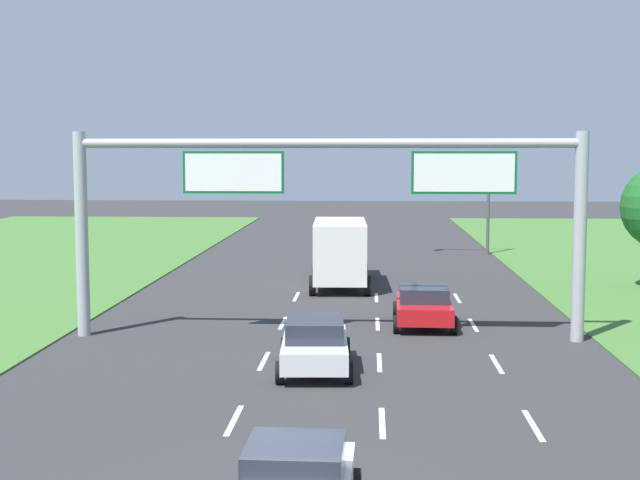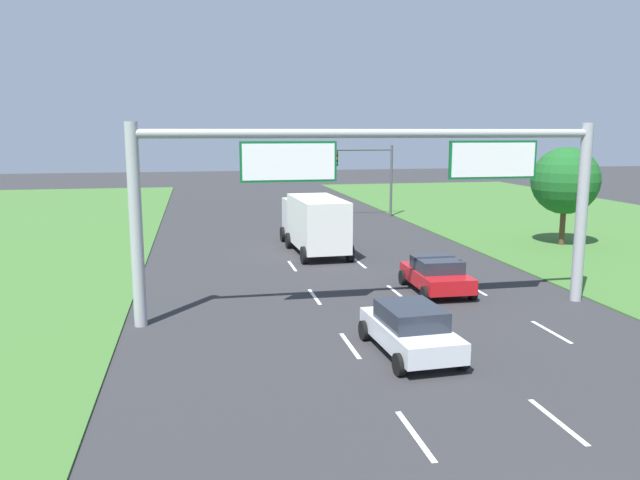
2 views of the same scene
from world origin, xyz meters
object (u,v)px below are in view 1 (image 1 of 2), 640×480
object	(u,v)px
car_lead_silver	(424,305)
box_truck	(340,250)
traffic_light_mast	(457,192)
car_mid_lane	(315,344)
sign_gantry	(332,194)

from	to	relation	value
car_lead_silver	box_truck	size ratio (longest dim) A/B	0.51
box_truck	traffic_light_mast	world-z (taller)	traffic_light_mast
car_mid_lane	box_truck	distance (m)	16.62
box_truck	traffic_light_mast	size ratio (longest dim) A/B	1.42
box_truck	car_mid_lane	bearing A→B (deg)	-92.54
box_truck	traffic_light_mast	bearing A→B (deg)	60.94
traffic_light_mast	car_lead_silver	bearing A→B (deg)	-98.35
car_lead_silver	sign_gantry	xyz separation A→B (m)	(-3.26, -2.36, 4.16)
car_lead_silver	sign_gantry	world-z (taller)	sign_gantry
car_lead_silver	traffic_light_mast	xyz separation A→B (m)	(3.37, 22.95, 3.11)
car_mid_lane	sign_gantry	world-z (taller)	sign_gantry
car_lead_silver	sign_gantry	bearing A→B (deg)	-142.78
car_mid_lane	car_lead_silver	bearing A→B (deg)	59.57
car_mid_lane	sign_gantry	xyz separation A→B (m)	(0.30, 4.47, 4.13)
car_mid_lane	sign_gantry	bearing A→B (deg)	83.28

